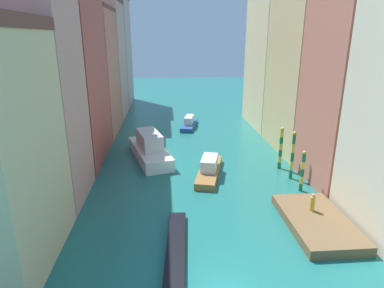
{
  "coord_description": "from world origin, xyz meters",
  "views": [
    {
      "loc": [
        -3.14,
        -14.28,
        13.38
      ],
      "look_at": [
        -0.22,
        22.19,
        1.5
      ],
      "focal_mm": 30.97,
      "sensor_mm": 36.0,
      "label": 1
    }
  ],
  "objects": [
    {
      "name": "building_right_3",
      "position": [
        13.67,
        36.0,
        11.15
      ],
      "size": [
        6.99,
        12.21,
        22.27
      ],
      "color": "beige",
      "rests_on": "ground"
    },
    {
      "name": "motorboat_0",
      "position": [
        0.39,
        35.3,
        0.62
      ],
      "size": [
        3.22,
        7.07,
        1.75
      ],
      "color": "#234C93",
      "rests_on": "ground"
    },
    {
      "name": "building_left_3",
      "position": [
        -13.67,
        33.75,
        8.66
      ],
      "size": [
        6.99,
        10.73,
        17.3
      ],
      "color": "#C6705B",
      "rests_on": "ground"
    },
    {
      "name": "person_on_dock",
      "position": [
        7.79,
        7.42,
        1.37
      ],
      "size": [
        0.36,
        0.36,
        1.4
      ],
      "color": "gold",
      "rests_on": "waterfront_dock"
    },
    {
      "name": "building_right_2",
      "position": [
        13.67,
        24.13,
        9.33
      ],
      "size": [
        6.99,
        11.49,
        18.63
      ],
      "color": "#DBB77A",
      "rests_on": "ground"
    },
    {
      "name": "waterfront_dock",
      "position": [
        7.77,
        6.37,
        0.36
      ],
      "size": [
        4.36,
        7.77,
        0.72
      ],
      "color": "brown",
      "rests_on": "ground"
    },
    {
      "name": "building_left_2",
      "position": [
        -13.67,
        22.46,
        9.22
      ],
      "size": [
        6.99,
        11.59,
        18.42
      ],
      "color": "#B25147",
      "rests_on": "ground"
    },
    {
      "name": "motorboat_1",
      "position": [
        1.08,
        16.57,
        0.66
      ],
      "size": [
        3.77,
        8.11,
        1.87
      ],
      "color": "olive",
      "rests_on": "ground"
    },
    {
      "name": "building_left_5",
      "position": [
        -13.67,
        55.6,
        10.45
      ],
      "size": [
        6.99,
        10.98,
        20.88
      ],
      "color": "tan",
      "rests_on": "ground"
    },
    {
      "name": "gondola_black",
      "position": [
        -2.74,
        3.96,
        0.21
      ],
      "size": [
        1.84,
        9.1,
        0.41
      ],
      "color": "black",
      "rests_on": "ground"
    },
    {
      "name": "building_right_1",
      "position": [
        13.67,
        14.09,
        9.57
      ],
      "size": [
        6.99,
        8.53,
        19.12
      ],
      "color": "#C6705B",
      "rests_on": "ground"
    },
    {
      "name": "mooring_pole_1",
      "position": [
        8.99,
        15.01,
        2.47
      ],
      "size": [
        0.35,
        0.35,
        4.83
      ],
      "color": "#197247",
      "rests_on": "ground"
    },
    {
      "name": "mooring_pole_2",
      "position": [
        8.75,
        17.71,
        2.32
      ],
      "size": [
        0.4,
        0.4,
        4.51
      ],
      "color": "#197247",
      "rests_on": "ground"
    },
    {
      "name": "mooring_pole_0",
      "position": [
        8.91,
        12.26,
        1.98
      ],
      "size": [
        0.36,
        0.36,
        3.86
      ],
      "color": "#197247",
      "rests_on": "ground"
    },
    {
      "name": "building_left_1",
      "position": [
        -13.67,
        12.7,
        9.05
      ],
      "size": [
        6.99,
        7.46,
        18.08
      ],
      "color": "tan",
      "rests_on": "ground"
    },
    {
      "name": "building_left_4",
      "position": [
        -13.67,
        44.59,
        9.74
      ],
      "size": [
        6.99,
        10.42,
        19.45
      ],
      "color": "tan",
      "rests_on": "ground"
    },
    {
      "name": "ground_plane",
      "position": [
        0.0,
        24.5,
        0.0
      ],
      "size": [
        154.0,
        154.0,
        0.0
      ],
      "primitive_type": "plane",
      "color": "#1E6B66"
    },
    {
      "name": "vaporetto_white",
      "position": [
        -5.11,
        21.8,
        1.17
      ],
      "size": [
        5.6,
        10.32,
        3.16
      ],
      "color": "white",
      "rests_on": "ground"
    }
  ]
}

